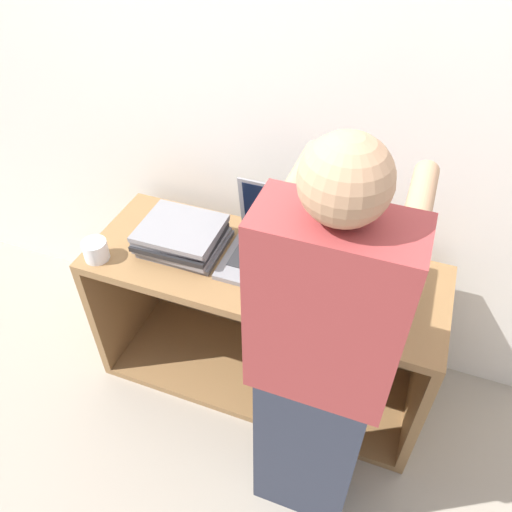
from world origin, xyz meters
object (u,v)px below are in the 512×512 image
(laptop_stack_left, at_px, (182,236))
(laptop_stack_right, at_px, (353,277))
(laptop_open, at_px, (268,247))
(person, at_px, (319,371))
(mug, at_px, (96,250))

(laptop_stack_left, distance_m, laptop_stack_right, 0.69)
(laptop_open, xyz_separation_m, person, (0.34, -0.50, 0.02))
(laptop_stack_left, xyz_separation_m, person, (0.68, -0.44, 0.02))
(laptop_open, xyz_separation_m, mug, (-0.63, -0.24, -0.02))
(laptop_open, relative_size, laptop_stack_right, 0.97)
(laptop_stack_right, bearing_deg, person, -91.02)
(laptop_open, relative_size, laptop_stack_left, 0.95)
(laptop_open, distance_m, person, 0.60)
(mug, bearing_deg, person, -15.12)
(mug, bearing_deg, laptop_stack_left, 33.01)
(laptop_stack_right, height_order, mug, laptop_stack_right)
(laptop_stack_right, relative_size, person, 0.21)
(mug, bearing_deg, laptop_stack_right, 10.63)
(laptop_stack_left, distance_m, person, 0.81)
(laptop_stack_right, xyz_separation_m, person, (-0.01, -0.44, 0.01))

